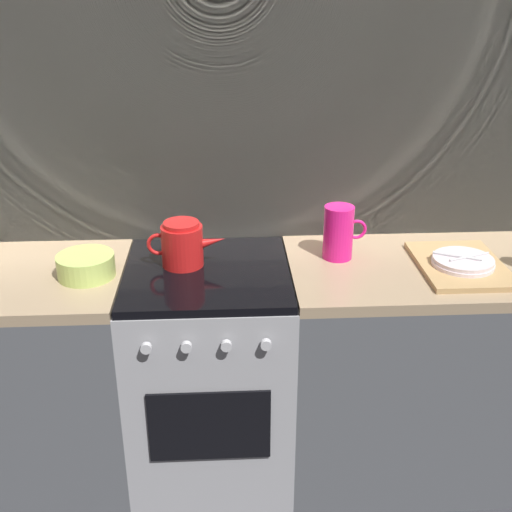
# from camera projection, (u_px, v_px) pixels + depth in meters

# --- Properties ---
(ground_plane) EXTENTS (8.00, 8.00, 0.00)m
(ground_plane) POSITION_uv_depth(u_px,v_px,m) (214.00, 465.00, 2.65)
(ground_plane) COLOR #2D2D33
(back_wall) EXTENTS (3.60, 0.05, 2.40)m
(back_wall) POSITION_uv_depth(u_px,v_px,m) (206.00, 163.00, 2.45)
(back_wall) COLOR #B2AD9E
(back_wall) RESTS_ON ground_plane
(stove_unit) EXTENTS (0.60, 0.63, 0.90)m
(stove_unit) POSITION_uv_depth(u_px,v_px,m) (210.00, 375.00, 2.46)
(stove_unit) COLOR #9E9EA3
(stove_unit) RESTS_ON ground_plane
(counter_right) EXTENTS (1.20, 0.60, 0.90)m
(counter_right) POSITION_uv_depth(u_px,v_px,m) (439.00, 367.00, 2.51)
(counter_right) COLOR #515459
(counter_right) RESTS_ON ground_plane
(kettle) EXTENTS (0.28, 0.15, 0.17)m
(kettle) POSITION_uv_depth(u_px,v_px,m) (183.00, 244.00, 2.28)
(kettle) COLOR red
(kettle) RESTS_ON stove_unit
(mixing_bowl) EXTENTS (0.20, 0.20, 0.08)m
(mixing_bowl) POSITION_uv_depth(u_px,v_px,m) (86.00, 266.00, 2.21)
(mixing_bowl) COLOR #B7D166
(mixing_bowl) RESTS_ON counter_left
(pitcher) EXTENTS (0.16, 0.11, 0.20)m
(pitcher) POSITION_uv_depth(u_px,v_px,m) (339.00, 232.00, 2.34)
(pitcher) COLOR #E5197A
(pitcher) RESTS_ON counter_right
(dish_pile) EXTENTS (0.30, 0.40, 0.06)m
(dish_pile) POSITION_uv_depth(u_px,v_px,m) (461.00, 264.00, 2.28)
(dish_pile) COLOR tan
(dish_pile) RESTS_ON counter_right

